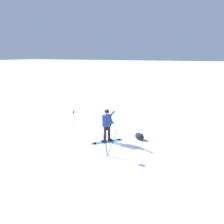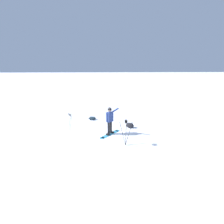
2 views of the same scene
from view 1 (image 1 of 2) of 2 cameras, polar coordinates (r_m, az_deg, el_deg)
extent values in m
plane|color=white|center=(10.89, -3.13, -8.19)|extent=(300.00, 300.00, 0.00)
cylinder|color=black|center=(10.79, -0.83, -5.97)|extent=(0.14, 0.14, 0.85)
cylinder|color=black|center=(10.72, -1.93, -6.13)|extent=(0.14, 0.14, 0.85)
cube|color=navy|center=(10.51, -1.40, -2.38)|extent=(0.47, 0.47, 0.60)
sphere|color=tan|center=(10.38, -1.42, -0.05)|extent=(0.23, 0.23, 0.23)
sphere|color=black|center=(10.38, -1.42, 0.11)|extent=(0.24, 0.24, 0.24)
cylinder|color=navy|center=(10.23, 0.03, -0.47)|extent=(0.45, 0.44, 0.42)
cylinder|color=navy|center=(10.46, -2.47, -2.48)|extent=(0.09, 0.09, 0.60)
cube|color=teal|center=(10.88, -1.37, -8.15)|extent=(1.24, 1.21, 0.02)
cylinder|color=teal|center=(11.12, 2.20, -7.62)|extent=(0.28, 0.28, 0.02)
cylinder|color=teal|center=(10.68, -5.10, -8.68)|extent=(0.28, 0.28, 0.02)
cube|color=black|center=(10.93, -0.27, -7.75)|extent=(0.24, 0.24, 0.08)
cube|color=black|center=(10.79, -2.48, -8.07)|extent=(0.24, 0.24, 0.08)
ellipsoid|color=black|center=(11.18, 7.59, -6.73)|extent=(0.65, 0.54, 0.34)
cube|color=#2C2C33|center=(11.14, 7.61, -6.17)|extent=(0.39, 0.32, 0.08)
cylinder|color=#262628|center=(8.98, -1.89, -9.11)|extent=(0.09, 0.42, 1.28)
cylinder|color=#262628|center=(9.12, 0.07, -8.70)|extent=(0.40, 0.17, 1.28)
cylinder|color=#262628|center=(9.30, -1.70, -8.22)|extent=(0.33, 0.29, 1.28)
cube|color=black|center=(8.88, -1.21, -4.75)|extent=(0.10, 0.10, 0.06)
cube|color=black|center=(8.85, -1.21, -4.26)|extent=(0.12, 0.16, 0.10)
ellipsoid|color=#192833|center=(13.79, -0.86, -2.49)|extent=(0.67, 0.51, 0.22)
cube|color=#263A47|center=(13.77, -0.87, -2.18)|extent=(0.40, 0.31, 0.08)
cylinder|color=gray|center=(12.47, -10.48, -2.45)|extent=(0.22, 0.12, 1.15)
cylinder|color=black|center=(12.32, -10.60, -0.18)|extent=(0.05, 0.05, 0.14)
cylinder|color=gray|center=(12.67, -10.42, -2.15)|extent=(0.23, 0.10, 1.15)
cylinder|color=black|center=(12.52, -10.53, 0.09)|extent=(0.05, 0.05, 0.14)
camera|label=2|loc=(4.92, -62.52, 2.84)|focal=24.12mm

